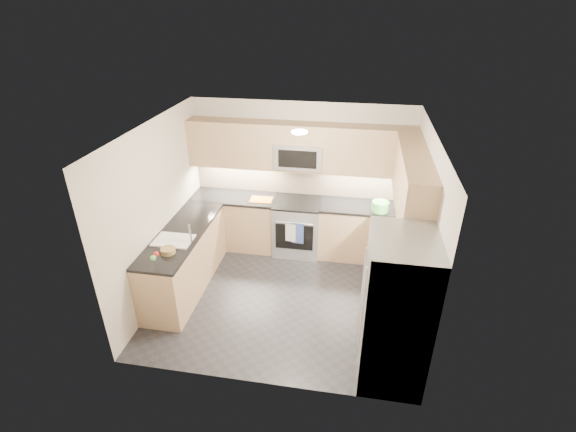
# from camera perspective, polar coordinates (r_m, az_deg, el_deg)

# --- Properties ---
(floor) EXTENTS (3.60, 3.20, 0.00)m
(floor) POSITION_cam_1_polar(r_m,az_deg,el_deg) (6.29, -0.55, -10.80)
(floor) COLOR #242429
(floor) RESTS_ON ground
(ceiling) EXTENTS (3.60, 3.20, 0.02)m
(ceiling) POSITION_cam_1_polar(r_m,az_deg,el_deg) (5.11, -0.68, 11.65)
(ceiling) COLOR beige
(ceiling) RESTS_ON wall_back
(wall_back) EXTENTS (3.60, 0.02, 2.50)m
(wall_back) POSITION_cam_1_polar(r_m,az_deg,el_deg) (7.02, 1.74, 5.42)
(wall_back) COLOR beige
(wall_back) RESTS_ON floor
(wall_front) EXTENTS (3.60, 0.02, 2.50)m
(wall_front) POSITION_cam_1_polar(r_m,az_deg,el_deg) (4.29, -4.50, -10.87)
(wall_front) COLOR beige
(wall_front) RESTS_ON floor
(wall_left) EXTENTS (0.02, 3.20, 2.50)m
(wall_left) POSITION_cam_1_polar(r_m,az_deg,el_deg) (6.14, -17.37, 0.65)
(wall_left) COLOR beige
(wall_left) RESTS_ON floor
(wall_right) EXTENTS (0.02, 3.20, 2.50)m
(wall_right) POSITION_cam_1_polar(r_m,az_deg,el_deg) (5.60, 17.86, -2.20)
(wall_right) COLOR beige
(wall_right) RESTS_ON floor
(base_cab_back_left) EXTENTS (1.42, 0.60, 0.90)m
(base_cab_back_left) POSITION_cam_1_polar(r_m,az_deg,el_deg) (7.32, -7.17, -0.75)
(base_cab_back_left) COLOR tan
(base_cab_back_left) RESTS_ON floor
(base_cab_back_right) EXTENTS (1.42, 0.60, 0.90)m
(base_cab_back_right) POSITION_cam_1_polar(r_m,az_deg,el_deg) (7.05, 10.10, -2.18)
(base_cab_back_right) COLOR tan
(base_cab_back_right) RESTS_ON floor
(base_cab_right) EXTENTS (0.60, 1.70, 0.90)m
(base_cab_right) POSITION_cam_1_polar(r_m,az_deg,el_deg) (6.10, 13.82, -7.81)
(base_cab_right) COLOR tan
(base_cab_right) RESTS_ON floor
(base_cab_peninsula) EXTENTS (0.60, 2.00, 0.90)m
(base_cab_peninsula) POSITION_cam_1_polar(r_m,az_deg,el_deg) (6.41, -13.95, -5.92)
(base_cab_peninsula) COLOR tan
(base_cab_peninsula) RESTS_ON floor
(countertop_back_left) EXTENTS (1.42, 0.63, 0.04)m
(countertop_back_left) POSITION_cam_1_polar(r_m,az_deg,el_deg) (7.11, -7.39, 2.58)
(countertop_back_left) COLOR black
(countertop_back_left) RESTS_ON base_cab_back_left
(countertop_back_right) EXTENTS (1.42, 0.63, 0.04)m
(countertop_back_right) POSITION_cam_1_polar(r_m,az_deg,el_deg) (6.83, 10.42, 1.24)
(countertop_back_right) COLOR black
(countertop_back_right) RESTS_ON base_cab_back_right
(countertop_right) EXTENTS (0.63, 1.70, 0.04)m
(countertop_right) POSITION_cam_1_polar(r_m,az_deg,el_deg) (5.85, 14.34, -4.06)
(countertop_right) COLOR black
(countertop_right) RESTS_ON base_cab_right
(countertop_peninsula) EXTENTS (0.63, 2.00, 0.04)m
(countertop_peninsula) POSITION_cam_1_polar(r_m,az_deg,el_deg) (6.17, -14.44, -2.28)
(countertop_peninsula) COLOR black
(countertop_peninsula) RESTS_ON base_cab_peninsula
(upper_cab_back) EXTENTS (3.60, 0.35, 0.75)m
(upper_cab_back) POSITION_cam_1_polar(r_m,az_deg,el_deg) (6.66, 1.59, 9.43)
(upper_cab_back) COLOR tan
(upper_cab_back) RESTS_ON wall_back
(upper_cab_right) EXTENTS (0.35, 1.95, 0.75)m
(upper_cab_right) POSITION_cam_1_polar(r_m,az_deg,el_deg) (5.57, 16.63, 4.47)
(upper_cab_right) COLOR tan
(upper_cab_right) RESTS_ON wall_right
(backsplash_back) EXTENTS (3.60, 0.01, 0.51)m
(backsplash_back) POSITION_cam_1_polar(r_m,az_deg,el_deg) (7.04, 1.72, 4.99)
(backsplash_back) COLOR #C4A98D
(backsplash_back) RESTS_ON wall_back
(backsplash_right) EXTENTS (0.01, 2.30, 0.51)m
(backsplash_right) POSITION_cam_1_polar(r_m,az_deg,el_deg) (6.01, 17.28, -0.53)
(backsplash_right) COLOR #C4A98D
(backsplash_right) RESTS_ON wall_right
(gas_range) EXTENTS (0.76, 0.65, 0.91)m
(gas_range) POSITION_cam_1_polar(r_m,az_deg,el_deg) (7.08, 1.27, -1.53)
(gas_range) COLOR #ADAEB5
(gas_range) RESTS_ON floor
(range_cooktop) EXTENTS (0.76, 0.65, 0.03)m
(range_cooktop) POSITION_cam_1_polar(r_m,az_deg,el_deg) (6.87, 1.31, 1.82)
(range_cooktop) COLOR black
(range_cooktop) RESTS_ON gas_range
(oven_door_glass) EXTENTS (0.62, 0.02, 0.45)m
(oven_door_glass) POSITION_cam_1_polar(r_m,az_deg,el_deg) (6.80, 0.85, -2.91)
(oven_door_glass) COLOR black
(oven_door_glass) RESTS_ON gas_range
(oven_handle) EXTENTS (0.60, 0.02, 0.02)m
(oven_handle) POSITION_cam_1_polar(r_m,az_deg,el_deg) (6.65, 0.84, -1.00)
(oven_handle) COLOR #B2B5BA
(oven_handle) RESTS_ON gas_range
(microwave) EXTENTS (0.76, 0.40, 0.40)m
(microwave) POSITION_cam_1_polar(r_m,az_deg,el_deg) (6.68, 1.54, 8.35)
(microwave) COLOR #9FA1A6
(microwave) RESTS_ON upper_cab_back
(microwave_door) EXTENTS (0.60, 0.01, 0.28)m
(microwave_door) POSITION_cam_1_polar(r_m,az_deg,el_deg) (6.48, 1.28, 7.75)
(microwave_door) COLOR black
(microwave_door) RESTS_ON microwave
(refrigerator) EXTENTS (0.70, 0.90, 1.80)m
(refrigerator) POSITION_cam_1_polar(r_m,az_deg,el_deg) (4.80, 14.52, -12.34)
(refrigerator) COLOR gray
(refrigerator) RESTS_ON floor
(fridge_handle_left) EXTENTS (0.02, 0.02, 1.20)m
(fridge_handle_left) POSITION_cam_1_polar(r_m,az_deg,el_deg) (4.60, 10.03, -13.01)
(fridge_handle_left) COLOR #B2B5BA
(fridge_handle_left) RESTS_ON refrigerator
(fridge_handle_right) EXTENTS (0.02, 0.02, 1.20)m
(fridge_handle_right) POSITION_cam_1_polar(r_m,az_deg,el_deg) (4.88, 10.09, -10.27)
(fridge_handle_right) COLOR #B2B5BA
(fridge_handle_right) RESTS_ON refrigerator
(sink_basin) EXTENTS (0.52, 0.38, 0.16)m
(sink_basin) POSITION_cam_1_polar(r_m,az_deg,el_deg) (6.00, -15.31, -3.79)
(sink_basin) COLOR white
(sink_basin) RESTS_ON base_cab_peninsula
(faucet) EXTENTS (0.03, 0.03, 0.28)m
(faucet) POSITION_cam_1_polar(r_m,az_deg,el_deg) (5.80, -13.21, -2.37)
(faucet) COLOR silver
(faucet) RESTS_ON countertop_peninsula
(utensil_bowl) EXTENTS (0.32, 0.32, 0.15)m
(utensil_bowl) POSITION_cam_1_polar(r_m,az_deg,el_deg) (6.68, 12.50, 1.30)
(utensil_bowl) COLOR green
(utensil_bowl) RESTS_ON countertop_back_right
(cutting_board) EXTENTS (0.37, 0.26, 0.01)m
(cutting_board) POSITION_cam_1_polar(r_m,az_deg,el_deg) (6.92, -3.67, 2.25)
(cutting_board) COLOR orange
(cutting_board) RESTS_ON countertop_back_left
(fruit_basket) EXTENTS (0.19, 0.19, 0.07)m
(fruit_basket) POSITION_cam_1_polar(r_m,az_deg,el_deg) (5.70, -16.09, -4.58)
(fruit_basket) COLOR #9E7F49
(fruit_basket) RESTS_ON countertop_peninsula
(fruit_apple) EXTENTS (0.07, 0.07, 0.07)m
(fruit_apple) POSITION_cam_1_polar(r_m,az_deg,el_deg) (5.52, -17.60, -4.97)
(fruit_apple) COLOR red
(fruit_apple) RESTS_ON fruit_basket
(fruit_pear) EXTENTS (0.07, 0.07, 0.07)m
(fruit_pear) POSITION_cam_1_polar(r_m,az_deg,el_deg) (5.45, -17.97, -5.50)
(fruit_pear) COLOR #54BA4F
(fruit_pear) RESTS_ON fruit_basket
(dish_towel_check) EXTENTS (0.17, 0.03, 0.31)m
(dish_towel_check) POSITION_cam_1_polar(r_m,az_deg,el_deg) (6.72, 0.34, -2.31)
(dish_towel_check) COLOR white
(dish_towel_check) RESTS_ON oven_handle
(dish_towel_blue) EXTENTS (0.19, 0.03, 0.36)m
(dish_towel_blue) POSITION_cam_1_polar(r_m,az_deg,el_deg) (6.71, 1.33, -2.40)
(dish_towel_blue) COLOR #33478C
(dish_towel_blue) RESTS_ON oven_handle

